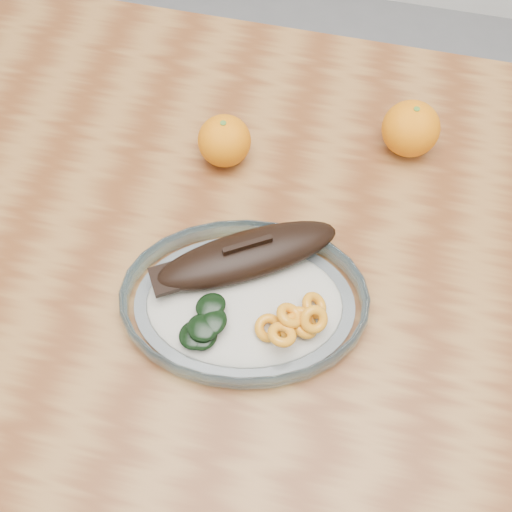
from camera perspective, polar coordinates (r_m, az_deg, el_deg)
name	(u,v)px	position (r m, az deg, el deg)	size (l,w,h in m)	color
ground	(263,417)	(1.50, 0.62, -14.11)	(3.00, 3.00, 0.00)	slate
dining_table	(267,281)	(0.89, 1.01, -2.25)	(1.20, 0.80, 0.75)	brown
plated_meal	(245,298)	(0.75, -1.02, -3.77)	(0.61, 0.61, 0.08)	white
orange_left	(224,141)	(0.86, -2.83, 10.19)	(0.07, 0.07, 0.07)	orange
orange_right	(411,129)	(0.90, 13.59, 10.94)	(0.08, 0.08, 0.08)	orange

